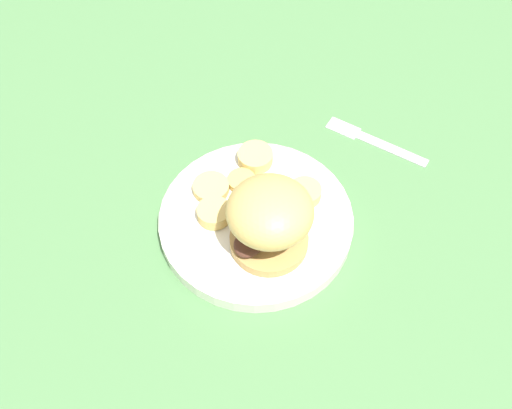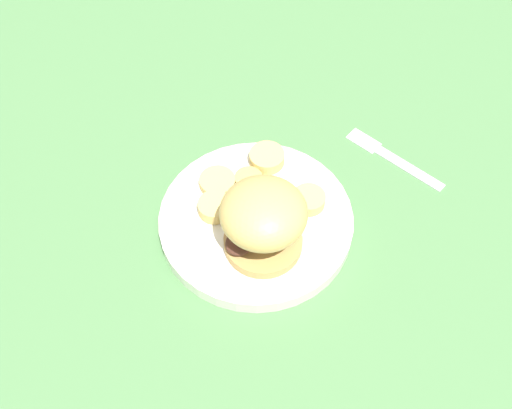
{
  "view_description": "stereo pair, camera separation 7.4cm",
  "coord_description": "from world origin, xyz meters",
  "views": [
    {
      "loc": [
        -0.35,
        -0.25,
        0.66
      ],
      "look_at": [
        0.0,
        0.0,
        0.05
      ],
      "focal_mm": 42.0,
      "sensor_mm": 36.0,
      "label": 1
    },
    {
      "loc": [
        -0.31,
        -0.3,
        0.66
      ],
      "look_at": [
        0.0,
        0.0,
        0.05
      ],
      "focal_mm": 42.0,
      "sensor_mm": 36.0,
      "label": 2
    }
  ],
  "objects": [
    {
      "name": "ground_plane",
      "position": [
        0.0,
        0.0,
        0.0
      ],
      "size": [
        4.0,
        4.0,
        0.0
      ],
      "primitive_type": "plane",
      "color": "#4C7A47"
    },
    {
      "name": "dinner_plate",
      "position": [
        0.0,
        0.0,
        0.01
      ],
      "size": [
        0.25,
        0.25,
        0.02
      ],
      "color": "white",
      "rests_on": "ground_plane"
    },
    {
      "name": "sandwich",
      "position": [
        -0.02,
        -0.04,
        0.08
      ],
      "size": [
        0.1,
        0.1,
        0.1
      ],
      "color": "tan",
      "rests_on": "dinner_plate"
    },
    {
      "name": "potato_round_0",
      "position": [
        0.03,
        0.05,
        0.03
      ],
      "size": [
        0.04,
        0.04,
        0.01
      ],
      "primitive_type": "cylinder",
      "color": "tan",
      "rests_on": "dinner_plate"
    },
    {
      "name": "potato_round_1",
      "position": [
        0.07,
        0.05,
        0.03
      ],
      "size": [
        0.05,
        0.05,
        0.02
      ],
      "primitive_type": "cylinder",
      "color": "#DBB766",
      "rests_on": "dinner_plate"
    },
    {
      "name": "potato_round_2",
      "position": [
        0.06,
        -0.03,
        0.03
      ],
      "size": [
        0.04,
        0.04,
        0.02
      ],
      "primitive_type": "cylinder",
      "color": "#DBB766",
      "rests_on": "dinner_plate"
    },
    {
      "name": "potato_round_3",
      "position": [
        -0.0,
        0.07,
        0.03
      ],
      "size": [
        0.05,
        0.05,
        0.01
      ],
      "primitive_type": "cylinder",
      "color": "#DBB766",
      "rests_on": "dinner_plate"
    },
    {
      "name": "potato_round_4",
      "position": [
        -0.03,
        0.04,
        0.03
      ],
      "size": [
        0.04,
        0.04,
        0.02
      ],
      "primitive_type": "cylinder",
      "color": "#DBB766",
      "rests_on": "dinner_plate"
    },
    {
      "name": "fork",
      "position": [
        0.22,
        -0.06,
        0.0
      ],
      "size": [
        0.03,
        0.16,
        0.0
      ],
      "color": "silver",
      "rests_on": "ground_plane"
    }
  ]
}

